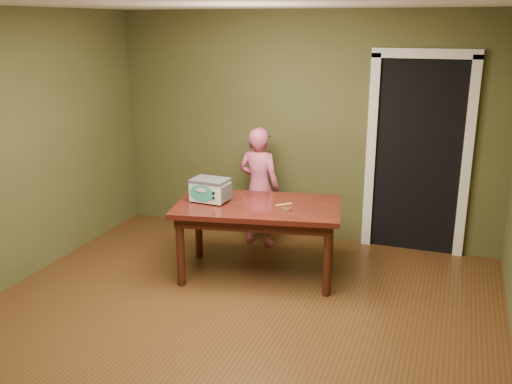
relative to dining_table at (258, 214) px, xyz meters
The scene contains 8 objects.
floor 1.41m from the dining_table, 85.92° to the right, with size 5.00×5.00×0.00m, color #543118.
room_shell 1.64m from the dining_table, 85.92° to the right, with size 4.52×5.02×2.61m.
doorway 2.11m from the dining_table, 47.82° to the left, with size 1.10×0.66×2.25m.
dining_table is the anchor object (origin of this frame).
toy_oven 0.53m from the dining_table, behind, with size 0.39×0.28×0.23m.
baking_pan 0.34m from the dining_table, 15.98° to the right, with size 0.10×0.10×0.02m.
spatula 0.27m from the dining_table, 14.93° to the left, with size 0.18×0.03×0.01m, color tan.
child 0.85m from the dining_table, 108.87° to the left, with size 0.50×0.33×1.36m, color #C25072.
Camera 1 is at (1.68, -3.75, 2.45)m, focal length 40.00 mm.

